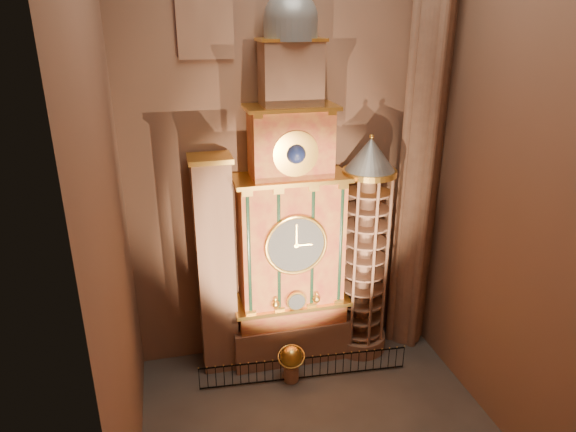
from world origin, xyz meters
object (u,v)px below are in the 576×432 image
object	(u,v)px
astronomical_clock	(291,228)
portrait_tower	(216,267)
celestial_globe	(291,360)
iron_railing	(305,368)
stair_turret	(365,251)

from	to	relation	value
astronomical_clock	portrait_tower	world-z (taller)	astronomical_clock
portrait_tower	celestial_globe	distance (m)	5.41
celestial_globe	iron_railing	distance (m)	0.77
portrait_tower	iron_railing	size ratio (longest dim) A/B	1.08
celestial_globe	astronomical_clock	bearing A→B (deg)	77.31
astronomical_clock	celestial_globe	size ratio (longest dim) A/B	9.30
stair_turret	portrait_tower	bearing A→B (deg)	177.67
astronomical_clock	stair_turret	xyz separation A→B (m)	(3.50, -0.26, -1.41)
astronomical_clock	celestial_globe	distance (m)	5.95
astronomical_clock	portrait_tower	xyz separation A→B (m)	(-3.40, 0.02, -1.53)
portrait_tower	celestial_globe	bearing A→B (deg)	-33.54
astronomical_clock	portrait_tower	size ratio (longest dim) A/B	1.64
iron_railing	stair_turret	bearing A→B (deg)	27.80
portrait_tower	iron_railing	world-z (taller)	portrait_tower
astronomical_clock	iron_railing	bearing A→B (deg)	-85.34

